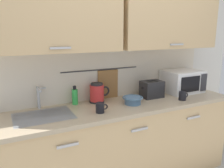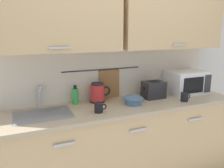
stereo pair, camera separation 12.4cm
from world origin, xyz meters
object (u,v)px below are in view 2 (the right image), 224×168
Objects in this scene: electric_kettle at (98,93)px; mug_near_sink at (99,107)px; toaster at (153,90)px; mug_by_kettle at (185,97)px; mixing_bowl at (133,100)px; microwave at (186,82)px; dish_soap_bottle at (75,96)px.

mug_near_sink is at bearing -108.34° from electric_kettle.
electric_kettle is 1.89× the size of mug_near_sink.
mug_by_kettle is (0.24, -0.24, -0.05)m from toaster.
electric_kettle reaches higher than mixing_bowl.
electric_kettle is 0.64m from toaster.
mug_near_sink is 0.76m from toaster.
mug_by_kettle is (0.97, -0.04, 0.00)m from mug_near_sink.
toaster reaches higher than mug_by_kettle.
microwave is at bearing 10.33° from mixing_bowl.
dish_soap_bottle reaches higher than mug_near_sink.
mug_by_kettle reaches higher than mixing_bowl.
toaster is at bearing -9.60° from electric_kettle.
microwave is 3.83× the size of mug_by_kettle.
microwave is 2.15× the size of mixing_bowl.
mug_by_kettle is (0.87, -0.35, -0.05)m from electric_kettle.
toaster is 2.13× the size of mug_by_kettle.
electric_kettle is at bearing -8.40° from dish_soap_bottle.
microwave reaches higher than electric_kettle.
mug_by_kettle is at bearing -12.75° from mixing_bowl.
mixing_bowl is 0.84× the size of toaster.
electric_kettle is at bearing 143.65° from mixing_bowl.
toaster reaches higher than mug_near_sink.
mixing_bowl is 0.35m from toaster.
mug_near_sink is 0.97m from mug_by_kettle.
microwave is 2.35× the size of dish_soap_bottle.
toaster is (0.33, 0.12, 0.05)m from mixing_bowl.
dish_soap_bottle is 0.60m from mixing_bowl.
toaster is at bearing 19.77° from mixing_bowl.
mixing_bowl is at bearing -36.35° from electric_kettle.
toaster is 0.34m from mug_by_kettle.
mug_near_sink is (-0.10, -0.31, -0.05)m from electric_kettle.
dish_soap_bottle is at bearing 170.73° from toaster.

